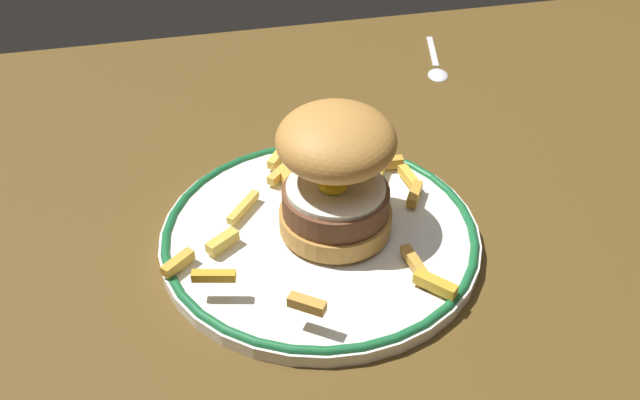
{
  "coord_description": "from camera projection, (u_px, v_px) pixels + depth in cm",
  "views": [
    {
      "loc": [
        -15.01,
        -40.99,
        39.32
      ],
      "look_at": [
        -4.64,
        2.2,
        4.6
      ],
      "focal_mm": 37.04,
      "sensor_mm": 36.0,
      "label": 1
    }
  ],
  "objects": [
    {
      "name": "fries_pile",
      "position": [
        332.0,
        199.0,
        0.6
      ],
      "size": [
        24.73,
        24.74,
        2.68
      ],
      "color": "gold",
      "rests_on": "dinner_plate"
    },
    {
      "name": "ground_plane",
      "position": [
        376.0,
        265.0,
        0.6
      ],
      "size": [
        129.22,
        98.48,
        4.0
      ],
      "primitive_type": "cube",
      "color": "#513A17"
    },
    {
      "name": "burger",
      "position": [
        336.0,
        171.0,
        0.55
      ],
      "size": [
        11.81,
        12.09,
        11.01
      ],
      "color": "#B88139",
      "rests_on": "dinner_plate"
    },
    {
      "name": "dinner_plate",
      "position": [
        320.0,
        233.0,
        0.59
      ],
      "size": [
        28.26,
        28.26,
        1.6
      ],
      "color": "white",
      "rests_on": "ground_plane"
    },
    {
      "name": "spoon",
      "position": [
        437.0,
        68.0,
        0.85
      ],
      "size": [
        5.17,
        13.27,
        0.9
      ],
      "color": "silver",
      "rests_on": "ground_plane"
    }
  ]
}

